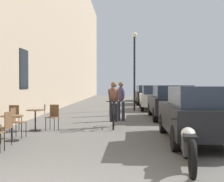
{
  "coord_description": "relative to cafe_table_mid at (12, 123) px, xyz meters",
  "views": [
    {
      "loc": [
        1.03,
        -3.84,
        1.56
      ],
      "look_at": [
        0.38,
        16.72,
        1.2
      ],
      "focal_mm": 49.23,
      "sensor_mm": 36.0,
      "label": 1
    }
  ],
  "objects": [
    {
      "name": "cafe_table_mid",
      "position": [
        0.0,
        0.0,
        0.0
      ],
      "size": [
        0.64,
        0.64,
        0.72
      ],
      "color": "black",
      "rests_on": "ground_plane"
    },
    {
      "name": "cafe_chair_mid_toward_street",
      "position": [
        0.07,
        -0.7,
        -0.0
      ],
      "size": [
        0.45,
        0.45,
        0.89
      ],
      "color": "black",
      "rests_on": "ground_plane"
    },
    {
      "name": "cafe_chair_mid_toward_wall",
      "position": [
        -0.08,
        0.58,
        -0.0
      ],
      "size": [
        0.42,
        0.42,
        0.89
      ],
      "color": "black",
      "rests_on": "ground_plane"
    },
    {
      "name": "cafe_table_far",
      "position": [
        0.08,
        2.08,
        0.0
      ],
      "size": [
        0.64,
        0.64,
        0.72
      ],
      "color": "black",
      "rests_on": "ground_plane"
    },
    {
      "name": "cafe_chair_far_toward_street",
      "position": [
        0.69,
        2.16,
        -0.0
      ],
      "size": [
        0.46,
        0.46,
        0.89
      ],
      "color": "black",
      "rests_on": "ground_plane"
    },
    {
      "name": "cafe_chair_far_toward_wall",
      "position": [
        -0.62,
        2.01,
        -0.0
      ],
      "size": [
        0.4,
        0.4,
        0.89
      ],
      "color": "black",
      "rests_on": "ground_plane"
    },
    {
      "name": "cyclist_on_bicycle",
      "position": [
        2.8,
        2.95,
        0.29
      ],
      "size": [
        0.52,
        1.76,
        1.74
      ],
      "color": "black",
      "rests_on": "ground_plane"
    },
    {
      "name": "pedestrian_near",
      "position": [
        3.07,
        5.1,
        0.46
      ],
      "size": [
        0.35,
        0.26,
        1.74
      ],
      "color": "#26262D",
      "rests_on": "ground_plane"
    },
    {
      "name": "pedestrian_mid",
      "position": [
        2.63,
        7.32,
        0.44
      ],
      "size": [
        0.37,
        0.29,
        1.7
      ],
      "color": "#26262D",
      "rests_on": "ground_plane"
    },
    {
      "name": "street_lamp",
      "position": [
        3.9,
        10.67,
        2.59
      ],
      "size": [
        0.32,
        0.32,
        4.9
      ],
      "color": "black",
      "rests_on": "ground_plane"
    },
    {
      "name": "parked_car_nearest",
      "position": [
        5.24,
        0.02,
        0.28
      ],
      "size": [
        1.94,
        4.39,
        1.54
      ],
      "color": "black",
      "rests_on": "ground_plane"
    },
    {
      "name": "parked_car_second",
      "position": [
        5.41,
        5.96,
        0.29
      ],
      "size": [
        1.93,
        4.45,
        1.57
      ],
      "color": "black",
      "rests_on": "ground_plane"
    },
    {
      "name": "parked_car_third",
      "position": [
        5.23,
        11.36,
        0.29
      ],
      "size": [
        1.96,
        4.43,
        1.56
      ],
      "color": "beige",
      "rests_on": "ground_plane"
    },
    {
      "name": "parked_car_fourth",
      "position": [
        5.2,
        17.04,
        0.3
      ],
      "size": [
        1.95,
        4.49,
        1.59
      ],
      "color": "black",
      "rests_on": "ground_plane"
    },
    {
      "name": "parked_car_fifth",
      "position": [
        5.39,
        23.22,
        0.24
      ],
      "size": [
        1.76,
        4.13,
        1.47
      ],
      "color": "black",
      "rests_on": "ground_plane"
    },
    {
      "name": "parked_motorcycle",
      "position": [
        4.4,
        -2.6,
        -0.12
      ],
      "size": [
        0.62,
        2.14,
        0.92
      ],
      "color": "black",
      "rests_on": "ground_plane"
    }
  ]
}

